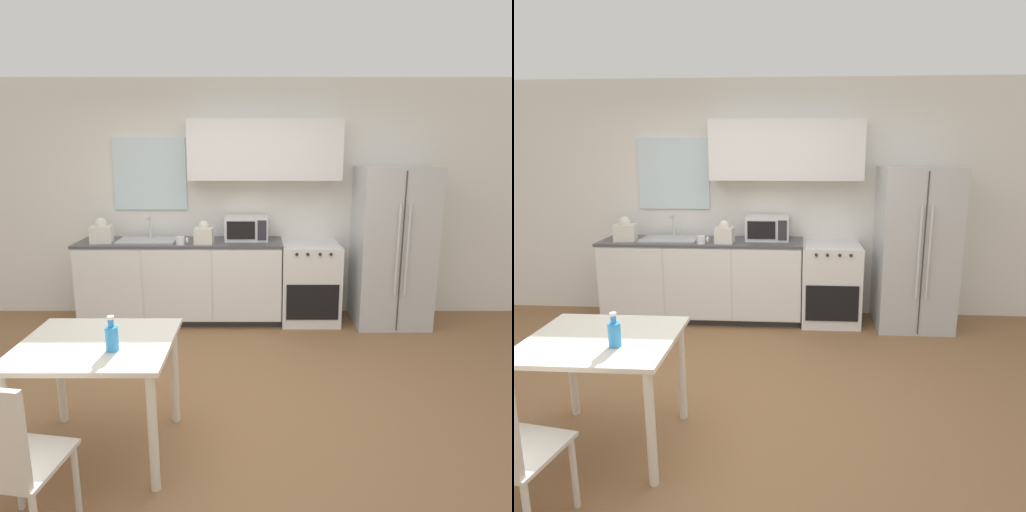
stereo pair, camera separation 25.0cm
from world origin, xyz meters
The scene contains 13 objects.
ground_plane centered at (0.00, 0.00, 0.00)m, with size 12.00×12.00×0.00m, color olive.
wall_back centered at (0.05, 2.10, 1.44)m, with size 12.00×0.38×2.70m.
kitchen_counter centered at (-0.53, 1.80, 0.47)m, with size 2.27×0.61×0.93m.
oven_range centered at (0.93, 1.79, 0.45)m, with size 0.65×0.62×0.90m.
refrigerator centered at (1.82, 1.75, 0.88)m, with size 0.80×0.73×1.75m.
kitchen_sink centered at (-0.90, 1.81, 0.94)m, with size 0.64×0.40×0.26m.
microwave centered at (0.21, 1.89, 1.06)m, with size 0.48×0.35×0.27m.
coffee_mug centered at (-0.49, 1.60, 0.97)m, with size 0.13×0.09×0.09m.
grocery_bag_0 centered at (-0.25, 1.66, 1.04)m, with size 0.21×0.18×0.25m.
grocery_bag_1 centered at (-1.37, 1.72, 1.04)m, with size 0.25×0.22×0.28m.
dining_table centered at (-0.67, -0.58, 0.64)m, with size 0.93×0.81×0.76m.
dining_chair_near centered at (-0.84, -1.36, 0.54)m, with size 0.46×0.46×0.93m.
drink_bottle centered at (-0.53, -0.71, 0.84)m, with size 0.08×0.08×0.21m.
Camera 1 is at (0.32, -3.20, 1.90)m, focal length 32.00 mm.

